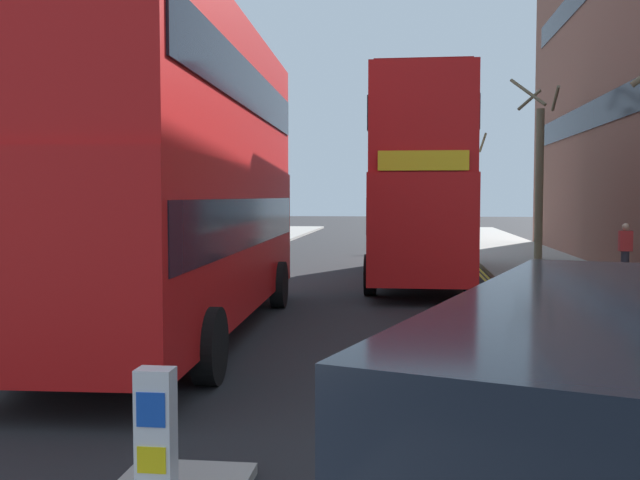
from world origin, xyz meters
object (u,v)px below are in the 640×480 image
object	(u,v)px
keep_left_bollard	(156,447)
double_decker_bus_away	(183,167)
pedestrian_far	(625,251)
double_decker_bus_oncoming	(418,178)

from	to	relation	value
keep_left_bollard	double_decker_bus_away	xyz separation A→B (m)	(-2.08, 7.37, 2.42)
double_decker_bus_away	pedestrian_far	bearing A→B (deg)	39.56
double_decker_bus_away	pedestrian_far	world-z (taller)	double_decker_bus_away
double_decker_bus_away	double_decker_bus_oncoming	world-z (taller)	same
keep_left_bollard	double_decker_bus_away	size ratio (longest dim) A/B	0.10
double_decker_bus_away	double_decker_bus_oncoming	distance (m)	10.02
double_decker_bus_away	double_decker_bus_oncoming	size ratio (longest dim) A/B	1.01
keep_left_bollard	pedestrian_far	distance (m)	17.51
double_decker_bus_oncoming	pedestrian_far	world-z (taller)	double_decker_bus_oncoming
keep_left_bollard	pedestrian_far	size ratio (longest dim) A/B	0.69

